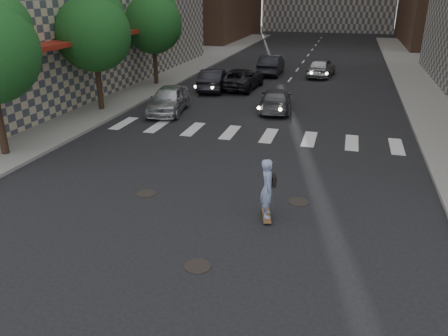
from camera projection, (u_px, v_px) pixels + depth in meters
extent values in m
plane|color=black|center=(188.00, 217.00, 13.97)|extent=(160.00, 160.00, 0.00)
cube|color=gray|center=(105.00, 79.00, 35.41)|extent=(13.00, 80.00, 0.15)
cube|color=black|center=(63.00, 79.00, 24.94)|extent=(0.30, 14.00, 4.00)
cube|color=maroon|center=(70.00, 42.00, 23.95)|extent=(1.60, 14.00, 0.25)
cylinder|color=#382619|center=(0.00, 122.00, 18.45)|extent=(0.32, 0.32, 2.80)
cylinder|color=#382619|center=(99.00, 85.00, 25.58)|extent=(0.32, 0.32, 2.80)
sphere|color=#17461D|center=(94.00, 34.00, 24.48)|extent=(4.20, 4.20, 4.20)
sphere|color=#17461D|center=(101.00, 16.00, 24.62)|extent=(2.80, 2.80, 2.80)
cylinder|color=#382619|center=(155.00, 65.00, 32.70)|extent=(0.32, 0.32, 2.80)
sphere|color=#17461D|center=(153.00, 24.00, 31.61)|extent=(4.20, 4.20, 4.20)
sphere|color=#17461D|center=(158.00, 11.00, 31.75)|extent=(2.80, 2.80, 2.80)
cylinder|color=black|center=(198.00, 266.00, 11.44)|extent=(0.70, 0.70, 0.02)
cylinder|color=black|center=(146.00, 193.00, 15.54)|extent=(0.70, 0.70, 0.02)
cylinder|color=black|center=(298.00, 202.00, 14.92)|extent=(0.70, 0.70, 0.02)
cube|color=brown|center=(266.00, 216.00, 13.83)|extent=(0.49, 1.04, 0.02)
cylinder|color=green|center=(264.00, 223.00, 13.52)|extent=(0.05, 0.07, 0.07)
cylinder|color=green|center=(270.00, 223.00, 13.52)|extent=(0.05, 0.07, 0.07)
cylinder|color=green|center=(263.00, 212.00, 14.19)|extent=(0.05, 0.07, 0.07)
cylinder|color=green|center=(268.00, 212.00, 14.18)|extent=(0.05, 0.07, 0.07)
imported|color=#7D8BB6|center=(268.00, 188.00, 13.47)|extent=(0.61, 0.78, 1.90)
cube|color=black|center=(274.00, 181.00, 13.43)|extent=(0.19, 0.33, 0.36)
imported|color=silver|center=(169.00, 99.00, 25.61)|extent=(2.45, 4.79, 1.56)
imported|color=black|center=(213.00, 80.00, 31.37)|extent=(2.20, 4.80, 1.53)
imported|color=#53555A|center=(276.00, 100.00, 26.08)|extent=(2.28, 4.65, 1.30)
imported|color=black|center=(241.00, 79.00, 31.91)|extent=(2.77, 5.36, 1.44)
imported|color=#A2A4A9|center=(321.00, 67.00, 36.32)|extent=(2.40, 4.79, 1.57)
imported|color=black|center=(271.00, 65.00, 37.23)|extent=(1.83, 4.97, 1.63)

